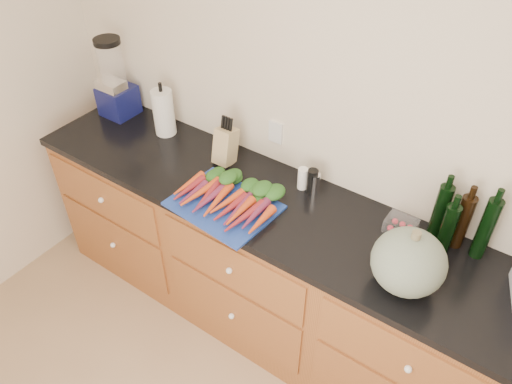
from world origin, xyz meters
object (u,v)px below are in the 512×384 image
Objects in this scene: blender_appliance at (115,83)px; paper_towel at (164,112)px; cutting_board at (224,205)px; squash at (409,262)px; knife_block at (226,146)px; carrots at (228,196)px; tomato_box at (401,225)px.

blender_appliance is 1.77× the size of paper_towel.
cutting_board is at bearing -16.81° from blender_appliance.
blender_appliance reaches higher than squash.
squash is 1.97m from blender_appliance.
cutting_board is 1.02× the size of blender_appliance.
blender_appliance is at bearing 178.81° from knife_block.
blender_appliance reaches higher than cutting_board.
squash is 1.59m from paper_towel.
squash is at bearing -13.17° from knife_block.
paper_towel is at bearing 157.33° from carrots.
paper_towel is (0.38, 0.00, -0.07)m from blender_appliance.
paper_towel is 1.38× the size of knife_block.
blender_appliance is (-1.05, 0.28, 0.17)m from carrots.
cutting_board is 0.38m from knife_block.
cutting_board is 1.65× the size of squash.
carrots is 0.74m from paper_towel.
knife_block is at bearing -1.19° from blender_appliance.
cutting_board is at bearing -25.44° from paper_towel.
carrots is 0.34m from knife_block.
paper_towel reaches higher than tomato_box.
tomato_box is at bearing 1.75° from knife_block.
carrots is at bearing -179.93° from squash.
paper_towel is 1.98× the size of tomato_box.
squash is at bearing 2.57° from cutting_board.
tomato_box is at bearing 23.41° from cutting_board.
blender_appliance is 3.52× the size of tomato_box.
knife_block is 0.98m from tomato_box.
cutting_board is 0.90m from squash.
squash is 1.10× the size of paper_towel.
paper_towel is at bearing 0.40° from blender_appliance.
squash reaches higher than knife_block.
carrots is at bearing 90.00° from cutting_board.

